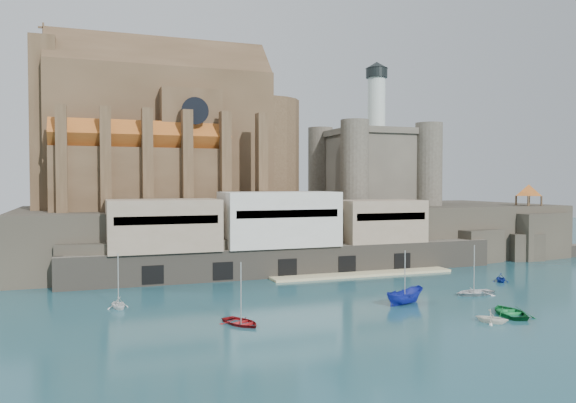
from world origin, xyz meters
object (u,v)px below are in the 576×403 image
Objects in this scene: boat_0 at (241,324)px; boat_2 at (405,304)px; pavilion at (529,191)px; boat_1 at (492,323)px; church at (171,140)px; castle_keep at (372,163)px.

boat_0 is 21.09m from boat_2.
pavilion is at bearing 2.61° from boat_0.
boat_1 is (-41.32, -39.24, -12.73)m from pavilion.
church is 68.65m from pavilion.
boat_0 is at bearing 122.20° from boat_1.
pavilion reaches higher than boat_2.
pavilion is 58.39m from boat_1.
church is at bearing 7.73° from boat_2.
pavilion is at bearing -13.48° from church.
castle_keep reaches higher than boat_2.
pavilion is at bearing -75.64° from boat_2.
castle_keep is 8.87× the size of boat_1.
castle_keep is 5.85× the size of boat_0.
boat_2 is at bearing -147.77° from pavilion.
church is 40.39m from castle_keep.
boat_2 is (-3.63, 10.90, 0.00)m from boat_1.
boat_0 is 25.89m from boat_1.
pavilion is at bearing 4.23° from boat_1.
boat_0 is (0.25, -46.87, -22.13)m from church.
castle_keep reaches higher than boat_1.
boat_1 is at bearing -65.76° from church.
castle_keep is at bearing 26.48° from boat_0.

